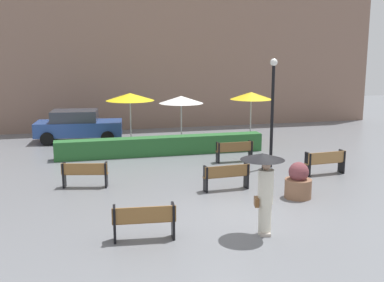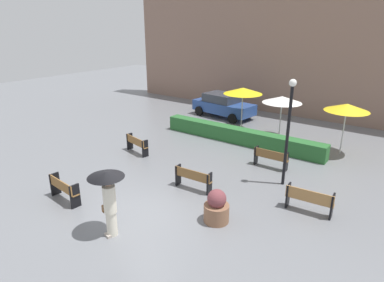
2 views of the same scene
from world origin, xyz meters
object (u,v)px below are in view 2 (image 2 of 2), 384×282
at_px(bench_mid_center, 193,177).
at_px(pedestrian_with_umbrella, 108,193).
at_px(patio_umbrella_yellow, 243,91).
at_px(parked_car, 223,105).
at_px(planter_pot, 217,208).
at_px(patio_umbrella_yellow_far, 347,108).
at_px(lamp_post, 289,123).
at_px(bench_far_left, 137,143).
at_px(bench_near_left, 64,188).
at_px(bench_far_right, 309,199).
at_px(patio_umbrella_white, 282,100).
at_px(bench_back_row, 271,157).

xyz_separation_m(bench_mid_center, pedestrian_with_umbrella, (-0.31, -3.79, 0.88)).
xyz_separation_m(patio_umbrella_yellow, parked_car, (-2.40, 1.86, -1.54)).
height_order(planter_pot, patio_umbrella_yellow_far, patio_umbrella_yellow_far).
bearing_deg(patio_umbrella_yellow, pedestrian_with_umbrella, -81.13).
bearing_deg(lamp_post, bench_far_left, -171.72).
bearing_deg(bench_far_left, bench_near_left, -75.75).
distance_m(lamp_post, patio_umbrella_yellow_far, 4.94).
distance_m(bench_far_right, planter_pot, 3.20).
height_order(bench_mid_center, patio_umbrella_yellow, patio_umbrella_yellow).
height_order(planter_pot, patio_umbrella_white, patio_umbrella_white).
bearing_deg(pedestrian_with_umbrella, bench_back_row, 75.87).
relative_size(bench_mid_center, lamp_post, 0.37).
distance_m(bench_far_right, pedestrian_with_umbrella, 6.57).
relative_size(pedestrian_with_umbrella, lamp_post, 0.49).
height_order(bench_near_left, bench_far_right, bench_near_left).
relative_size(bench_near_left, bench_far_left, 1.01).
bearing_deg(patio_umbrella_white, patio_umbrella_yellow_far, -8.36).
distance_m(bench_back_row, bench_far_left, 6.44).
height_order(bench_back_row, lamp_post, lamp_post).
relative_size(patio_umbrella_white, patio_umbrella_yellow_far, 0.94).
bearing_deg(pedestrian_with_umbrella, bench_far_right, 46.92).
relative_size(bench_near_left, parked_car, 0.35).
bearing_deg(bench_far_right, patio_umbrella_yellow_far, 94.29).
height_order(bench_near_left, bench_back_row, bench_near_left).
relative_size(bench_far_left, bench_far_right, 0.97).
bearing_deg(patio_umbrella_yellow_far, lamp_post, -101.93).
height_order(lamp_post, patio_umbrella_yellow_far, lamp_post).
bearing_deg(bench_mid_center, bench_far_left, 161.98).
distance_m(bench_near_left, bench_back_row, 8.59).
bearing_deg(patio_umbrella_yellow_far, patio_umbrella_white, 171.64).
bearing_deg(bench_near_left, patio_umbrella_yellow, 84.53).
xyz_separation_m(bench_far_right, patio_umbrella_white, (-3.85, 6.84, 1.66)).
height_order(bench_far_left, planter_pot, planter_pot).
height_order(bench_back_row, patio_umbrella_yellow_far, patio_umbrella_yellow_far).
bearing_deg(bench_far_left, parked_car, 90.51).
bearing_deg(bench_back_row, patio_umbrella_yellow, 131.37).
bearing_deg(bench_mid_center, bench_near_left, -133.11).
bearing_deg(bench_near_left, parked_car, 95.70).
relative_size(planter_pot, lamp_post, 0.27).
bearing_deg(patio_umbrella_white, patio_umbrella_yellow, 177.96).
xyz_separation_m(bench_near_left, planter_pot, (5.12, 2.13, -0.02)).
bearing_deg(bench_far_right, parked_car, 134.63).
relative_size(planter_pot, patio_umbrella_yellow_far, 0.45).
bearing_deg(bench_back_row, patio_umbrella_yellow_far, 60.05).
relative_size(lamp_post, patio_umbrella_yellow, 1.66).
bearing_deg(lamp_post, bench_mid_center, -136.70).
height_order(patio_umbrella_white, patio_umbrella_yellow_far, patio_umbrella_yellow_far).
xyz_separation_m(bench_far_right, patio_umbrella_yellow, (-6.27, 6.93, 1.84)).
relative_size(bench_back_row, bench_far_left, 1.00).
relative_size(patio_umbrella_white, parked_car, 0.54).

